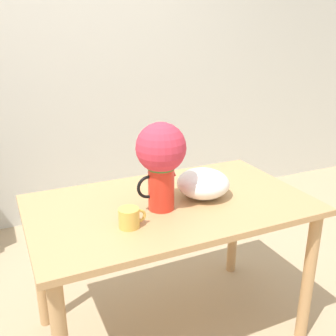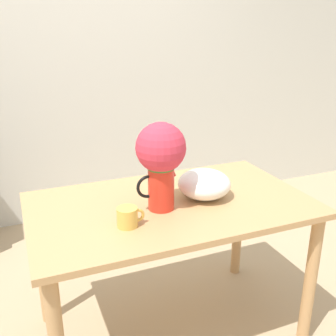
% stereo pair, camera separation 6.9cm
% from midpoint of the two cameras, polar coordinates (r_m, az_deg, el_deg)
% --- Properties ---
extents(wall_back, '(8.00, 0.05, 2.60)m').
position_cam_midpoint_polar(wall_back, '(3.24, -13.08, 14.84)').
color(wall_back, silver).
rests_on(wall_back, ground_plane).
extents(table, '(1.34, 0.79, 0.76)m').
position_cam_midpoint_polar(table, '(1.94, 1.46, -7.94)').
color(table, tan).
rests_on(table, ground_plane).
extents(flower_vase, '(0.23, 0.23, 0.41)m').
position_cam_midpoint_polar(flower_vase, '(1.73, 0.09, 1.69)').
color(flower_vase, red).
rests_on(flower_vase, table).
extents(coffee_mug, '(0.12, 0.09, 0.08)m').
position_cam_midpoint_polar(coffee_mug, '(1.66, -4.65, -7.12)').
color(coffee_mug, gold).
rests_on(coffee_mug, table).
extents(white_bowl, '(0.26, 0.26, 0.14)m').
position_cam_midpoint_polar(white_bowl, '(1.93, 6.30, -2.32)').
color(white_bowl, white).
rests_on(white_bowl, table).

